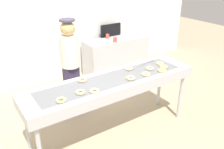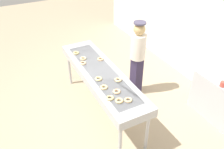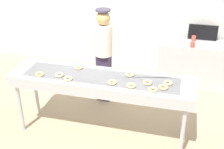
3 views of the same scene
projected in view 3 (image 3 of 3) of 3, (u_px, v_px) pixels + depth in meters
The scene contains 18 objects.
ground_plane at pixel (102, 131), 4.56m from camera, with size 16.00×16.00×0.00m, color tan.
fryer_conveyor at pixel (101, 82), 4.16m from camera, with size 2.60×0.66×0.96m.
plain_donut_0 at pixel (59, 75), 4.13m from camera, with size 0.13×0.13×0.03m, color beige.
plain_donut_1 at pixel (153, 90), 3.77m from camera, with size 0.13×0.13×0.03m, color #EBCE86.
plain_donut_2 at pixel (112, 82), 3.94m from camera, with size 0.13×0.13×0.03m, color #F8D58A.
plain_donut_3 at pixel (147, 83), 3.94m from camera, with size 0.13×0.13×0.03m, color #F4C18E.
plain_donut_4 at pixel (168, 83), 3.93m from camera, with size 0.13×0.13×0.03m, color #EDC38A.
plain_donut_5 at pixel (40, 74), 4.15m from camera, with size 0.13×0.13×0.03m, color #EBCE82.
plain_donut_6 at pixel (68, 79), 4.04m from camera, with size 0.13×0.13×0.03m, color #F7C68F.
plain_donut_7 at pixel (131, 86), 3.87m from camera, with size 0.13×0.13×0.03m, color #F0D189.
plain_donut_8 at pixel (163, 87), 3.83m from camera, with size 0.13×0.13×0.03m, color #F2CC85.
plain_donut_9 at pixel (130, 74), 4.15m from camera, with size 0.13×0.13×0.03m, color beige.
plain_donut_10 at pixel (79, 67), 4.35m from camera, with size 0.13×0.13×0.03m, color #F5C387.
worker_baker at pixel (104, 52), 4.99m from camera, with size 0.31×0.31×1.66m.
prep_counter at pixel (199, 64), 5.75m from camera, with size 1.56×0.56×0.84m, color #B7BABF.
paper_cup_0 at pixel (194, 38), 5.68m from camera, with size 0.08×0.08×0.10m, color #CC4C3F.
paper_cup_1 at pixel (193, 45), 5.39m from camera, with size 0.08×0.08×0.10m, color #CC4C3F.
menu_display at pixel (203, 32), 5.69m from camera, with size 0.55×0.04×0.30m, color black.
Camera 3 is at (1.06, -3.49, 2.89)m, focal length 47.09 mm.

